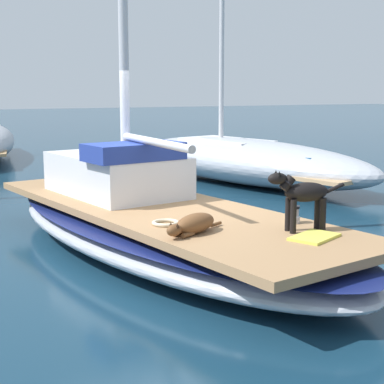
% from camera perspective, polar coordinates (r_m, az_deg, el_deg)
% --- Properties ---
extents(ground_plane, '(120.00, 120.00, 0.00)m').
position_cam_1_polar(ground_plane, '(8.37, -3.06, -5.77)').
color(ground_plane, '#143347').
extents(sailboat_main, '(3.71, 7.56, 0.66)m').
position_cam_1_polar(sailboat_main, '(8.29, -3.08, -3.54)').
color(sailboat_main, '#B2B7C1').
rests_on(sailboat_main, ground).
extents(cabin_house, '(1.75, 2.43, 0.84)m').
position_cam_1_polar(cabin_house, '(9.10, -7.04, 1.90)').
color(cabin_house, silver).
rests_on(cabin_house, sailboat_main).
extents(dog_brown, '(0.89, 0.51, 0.22)m').
position_cam_1_polar(dog_brown, '(6.65, 0.13, -3.06)').
color(dog_brown, brown).
rests_on(dog_brown, sailboat_main).
extents(dog_black, '(0.94, 0.31, 0.70)m').
position_cam_1_polar(dog_black, '(6.80, 10.44, -0.22)').
color(dog_black, black).
rests_on(dog_black, sailboat_main).
extents(deck_winch, '(0.16, 0.16, 0.21)m').
position_cam_1_polar(deck_winch, '(7.26, 9.60, -2.16)').
color(deck_winch, '#B7B7BC').
rests_on(deck_winch, sailboat_main).
extents(coiled_rope, '(0.32, 0.32, 0.04)m').
position_cam_1_polar(coiled_rope, '(7.10, -2.53, -2.94)').
color(coiled_rope, beige).
rests_on(coiled_rope, sailboat_main).
extents(deck_towel, '(0.66, 0.56, 0.03)m').
position_cam_1_polar(deck_towel, '(6.59, 11.56, -4.20)').
color(deck_towel, '#D8D14C').
rests_on(deck_towel, sailboat_main).
extents(moored_boat_starboard_side, '(3.96, 8.03, 7.42)m').
position_cam_1_polar(moored_boat_starboard_side, '(14.52, 4.85, 3.11)').
color(moored_boat_starboard_side, '#B2B7C1').
rests_on(moored_boat_starboard_side, ground).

